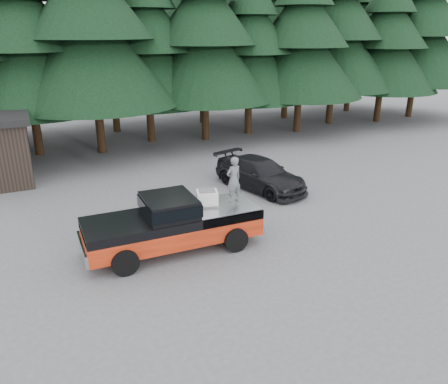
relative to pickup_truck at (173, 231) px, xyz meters
name	(u,v)px	position (x,y,z in m)	size (l,w,h in m)	color
ground	(207,252)	(0.95, -0.69, -0.67)	(120.00, 120.00, 0.00)	#4A4A4C
pickup_truck	(173,231)	(0.00, 0.00, 0.00)	(6.00, 2.04, 1.33)	red
truck_cab	(169,205)	(-0.10, 0.00, 0.96)	(1.66, 1.90, 0.59)	black
air_compressor	(207,198)	(1.31, 0.17, 0.91)	(0.72, 0.59, 0.49)	silver
man_on_bed	(234,180)	(2.27, 0.07, 1.48)	(0.60, 0.39, 1.64)	#4D5354
parked_car	(260,174)	(5.59, 4.14, 0.05)	(1.99, 4.90, 1.42)	black
treeline	(106,17)	(1.37, 16.51, 7.06)	(60.15, 16.05, 17.50)	black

